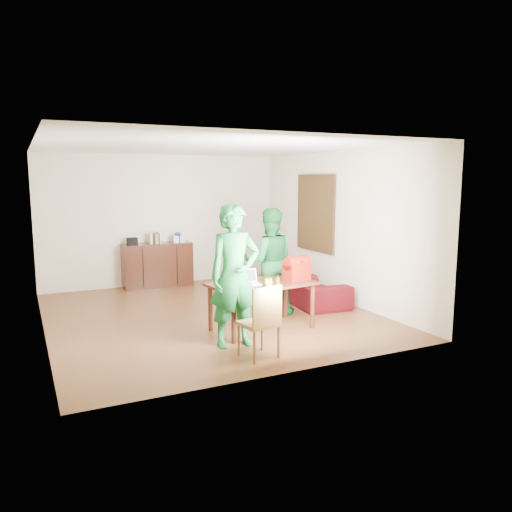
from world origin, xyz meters
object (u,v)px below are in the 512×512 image
laptop (250,282)px  chair (259,336)px  person_near (235,276)px  red_bag (297,271)px  sofa (305,283)px  bottle (278,282)px  person_far (269,261)px  table (262,288)px

laptop → chair: bearing=-103.4°
person_near → red_bag: person_near is taller
person_near → sofa: 2.89m
person_near → bottle: (0.69, 0.10, -0.16)m
chair → bottle: chair is taller
bottle → red_bag: red_bag is taller
person_near → laptop: person_near is taller
laptop → bottle: bearing=-44.9°
sofa → red_bag: bearing=149.5°
person_far → laptop: 1.09m
person_near → red_bag: size_ratio=4.88×
chair → laptop: 1.14m
chair → sofa: size_ratio=0.44×
bottle → sofa: 2.31m
red_bag → sofa: size_ratio=0.19×
red_bag → bottle: bearing=-161.1°
person_near → bottle: bearing=10.9°
laptop → bottle: laptop is taller
table → person_near: 0.87m
table → person_near: size_ratio=0.84×
person_far → red_bag: (0.03, -0.83, -0.02)m
red_bag → sofa: red_bag is taller
table → chair: chair is taller
table → sofa: (1.53, 1.31, -0.32)m
table → person_far: 0.94m
laptop → bottle: size_ratio=1.93×
chair → person_near: 0.88m
red_bag → sofa: 1.80m
chair → sofa: chair is taller
person_far → laptop: size_ratio=5.61×
bottle → red_bag: (0.48, 0.30, 0.06)m
person_far → chair: bearing=77.7°
person_near → laptop: (0.42, 0.43, -0.20)m
table → laptop: size_ratio=5.15×
table → red_bag: (0.53, -0.09, 0.23)m
table → bottle: bottle is taller
person_far → bottle: bearing=86.6°
person_near → person_far: 1.69m
sofa → laptop: bearing=133.2°
sofa → person_far: bearing=123.8°
chair → bottle: (0.61, 0.66, 0.52)m
table → bottle: bearing=-89.0°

